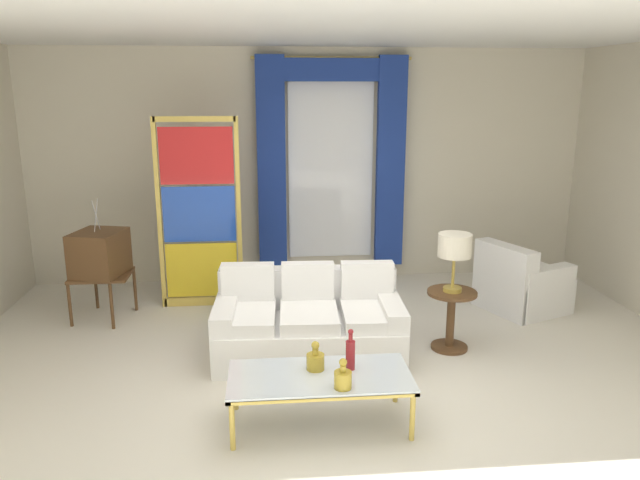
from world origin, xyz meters
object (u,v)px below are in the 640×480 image
object	(u,v)px
bottle_crystal_tall	(315,360)
peacock_figurine	(237,297)
stained_glass_divider	(199,218)
round_side_table	(451,315)
armchair_white	(519,286)
coffee_table	(320,379)
couch_white_long	(308,324)
table_lamp_brass	(455,248)
vintage_tv	(99,255)
bottle_amber_squat	(343,378)
bottle_blue_decanter	(350,353)

from	to	relation	value
bottle_crystal_tall	peacock_figurine	world-z (taller)	bottle_crystal_tall
stained_glass_divider	round_side_table	world-z (taller)	stained_glass_divider
bottle_crystal_tall	armchair_white	xyz separation A→B (m)	(2.55, 2.14, -0.20)
coffee_table	peacock_figurine	distance (m)	2.45
couch_white_long	table_lamp_brass	xyz separation A→B (m)	(1.39, -0.02, 0.72)
vintage_tv	table_lamp_brass	bearing A→B (deg)	-17.82
couch_white_long	peacock_figurine	bearing A→B (deg)	124.35
bottle_crystal_tall	couch_white_long	bearing A→B (deg)	88.29
peacock_figurine	bottle_crystal_tall	bearing A→B (deg)	-72.84
bottle_amber_squat	stained_glass_divider	xyz separation A→B (m)	(-1.27, 2.95, 0.57)
vintage_tv	couch_white_long	bearing A→B (deg)	-27.26
bottle_blue_decanter	bottle_amber_squat	world-z (taller)	bottle_blue_decanter
armchair_white	bottle_amber_squat	bearing A→B (deg)	-134.07
bottle_blue_decanter	bottle_crystal_tall	world-z (taller)	bottle_blue_decanter
couch_white_long	table_lamp_brass	bearing A→B (deg)	-0.87
vintage_tv	stained_glass_divider	world-z (taller)	stained_glass_divider
bottle_crystal_tall	table_lamp_brass	xyz separation A→B (m)	(1.43, 1.16, 0.54)
round_side_table	table_lamp_brass	xyz separation A→B (m)	(0.00, 0.00, 0.67)
stained_glass_divider	bottle_amber_squat	bearing A→B (deg)	-66.62
coffee_table	vintage_tv	bearing A→B (deg)	132.29
peacock_figurine	table_lamp_brass	distance (m)	2.52
vintage_tv	peacock_figurine	size ratio (longest dim) A/B	2.24
couch_white_long	vintage_tv	size ratio (longest dim) A/B	1.33
bottle_amber_squat	armchair_white	size ratio (longest dim) A/B	0.22
couch_white_long	stained_glass_divider	bearing A→B (deg)	128.13
bottle_blue_decanter	bottle_amber_squat	xyz separation A→B (m)	(-0.10, -0.29, -0.05)
couch_white_long	table_lamp_brass	distance (m)	1.57
table_lamp_brass	bottle_blue_decanter	bearing A→B (deg)	-134.55
coffee_table	round_side_table	distance (m)	1.88
bottle_blue_decanter	bottle_amber_squat	distance (m)	0.31
vintage_tv	stained_glass_divider	bearing A→B (deg)	16.63
peacock_figurine	bottle_blue_decanter	bearing A→B (deg)	-67.07
round_side_table	vintage_tv	bearing A→B (deg)	162.18
bottle_amber_squat	vintage_tv	xyz separation A→B (m)	(-2.34, 2.63, 0.24)
peacock_figurine	round_side_table	xyz separation A→B (m)	(2.12, -1.09, 0.14)
bottle_amber_squat	table_lamp_brass	xyz separation A→B (m)	(1.26, 1.47, 0.54)
stained_glass_divider	table_lamp_brass	size ratio (longest dim) A/B	3.86
bottle_crystal_tall	vintage_tv	xyz separation A→B (m)	(-2.17, 2.32, 0.24)
vintage_tv	peacock_figurine	distance (m)	1.56
armchair_white	couch_white_long	bearing A→B (deg)	-159.06
couch_white_long	round_side_table	size ratio (longest dim) A/B	3.02
couch_white_long	coffee_table	size ratio (longest dim) A/B	1.30
bottle_crystal_tall	table_lamp_brass	size ratio (longest dim) A/B	0.40
bottle_crystal_tall	vintage_tv	size ratio (longest dim) A/B	0.17
bottle_amber_squat	peacock_figurine	world-z (taller)	bottle_amber_squat
round_side_table	peacock_figurine	bearing A→B (deg)	152.85
bottle_amber_squat	vintage_tv	bearing A→B (deg)	131.62
round_side_table	stained_glass_divider	bearing A→B (deg)	149.82
armchair_white	bottle_crystal_tall	bearing A→B (deg)	-139.94
peacock_figurine	round_side_table	world-z (taller)	round_side_table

